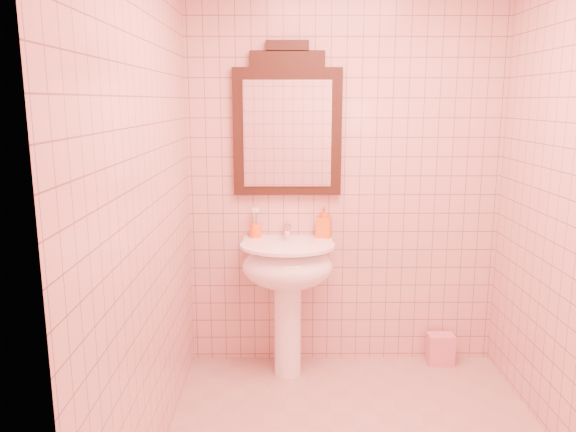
{
  "coord_description": "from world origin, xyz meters",
  "views": [
    {
      "loc": [
        -0.39,
        -2.46,
        1.72
      ],
      "look_at": [
        -0.37,
        0.55,
        1.1
      ],
      "focal_mm": 35.0,
      "sensor_mm": 36.0,
      "label": 1
    }
  ],
  "objects_px": {
    "pedestal_sink": "(288,275)",
    "toothbrush_cup": "(256,230)",
    "soap_dispenser": "(324,222)",
    "mirror": "(287,125)",
    "towel": "(440,349)"
  },
  "relations": [
    {
      "from": "mirror",
      "to": "toothbrush_cup",
      "type": "xyz_separation_m",
      "value": [
        -0.2,
        -0.03,
        -0.66
      ]
    },
    {
      "from": "pedestal_sink",
      "to": "soap_dispenser",
      "type": "relative_size",
      "value": 4.36
    },
    {
      "from": "mirror",
      "to": "toothbrush_cup",
      "type": "bearing_deg",
      "value": -170.81
    },
    {
      "from": "mirror",
      "to": "soap_dispenser",
      "type": "relative_size",
      "value": 4.75
    },
    {
      "from": "pedestal_sink",
      "to": "soap_dispenser",
      "type": "bearing_deg",
      "value": 35.56
    },
    {
      "from": "soap_dispenser",
      "to": "towel",
      "type": "height_order",
      "value": "soap_dispenser"
    },
    {
      "from": "pedestal_sink",
      "to": "toothbrush_cup",
      "type": "bearing_deg",
      "value": 140.5
    },
    {
      "from": "pedestal_sink",
      "to": "mirror",
      "type": "bearing_deg",
      "value": 90.0
    },
    {
      "from": "toothbrush_cup",
      "to": "soap_dispenser",
      "type": "relative_size",
      "value": 0.84
    },
    {
      "from": "pedestal_sink",
      "to": "towel",
      "type": "distance_m",
      "value": 1.17
    },
    {
      "from": "pedestal_sink",
      "to": "towel",
      "type": "relative_size",
      "value": 4.18
    },
    {
      "from": "mirror",
      "to": "soap_dispenser",
      "type": "bearing_deg",
      "value": -8.46
    },
    {
      "from": "toothbrush_cup",
      "to": "soap_dispenser",
      "type": "xyz_separation_m",
      "value": [
        0.44,
        -0.0,
        0.05
      ]
    },
    {
      "from": "pedestal_sink",
      "to": "towel",
      "type": "xyz_separation_m",
      "value": [
        1.02,
        0.13,
        -0.56
      ]
    },
    {
      "from": "soap_dispenser",
      "to": "towel",
      "type": "bearing_deg",
      "value": 10.42
    }
  ]
}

